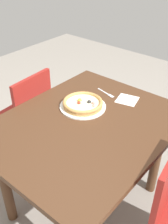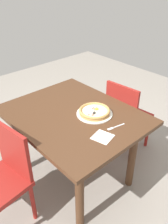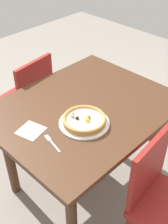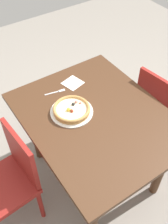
% 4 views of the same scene
% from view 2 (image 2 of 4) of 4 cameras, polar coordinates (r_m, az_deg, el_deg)
% --- Properties ---
extents(ground_plane, '(6.00, 6.00, 0.00)m').
position_cam_2_polar(ground_plane, '(2.53, -2.14, -15.14)').
color(ground_plane, gray).
extents(dining_table, '(1.19, 0.96, 0.76)m').
position_cam_2_polar(dining_table, '(2.11, -2.48, -3.11)').
color(dining_table, '#472B19').
rests_on(dining_table, ground).
extents(chair_near, '(0.43, 0.43, 0.87)m').
position_cam_2_polar(chair_near, '(2.60, 10.23, -0.77)').
color(chair_near, maroon).
rests_on(chair_near, ground).
extents(chair_far, '(0.45, 0.45, 0.87)m').
position_cam_2_polar(chair_far, '(1.97, -18.87, -14.60)').
color(chair_far, maroon).
rests_on(chair_far, ground).
extents(plate, '(0.31, 0.31, 0.01)m').
position_cam_2_polar(plate, '(2.03, 2.57, -0.42)').
color(plate, silver).
rests_on(plate, dining_table).
extents(pizza, '(0.27, 0.27, 0.05)m').
position_cam_2_polar(pizza, '(2.02, 2.58, 0.19)').
color(pizza, '#B78447').
rests_on(pizza, plate).
extents(fork, '(0.05, 0.16, 0.00)m').
position_cam_2_polar(fork, '(1.89, 7.51, -3.69)').
color(fork, silver).
rests_on(fork, dining_table).
extents(napkin, '(0.17, 0.17, 0.00)m').
position_cam_2_polar(napkin, '(1.78, 4.55, -6.06)').
color(napkin, white).
rests_on(napkin, dining_table).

